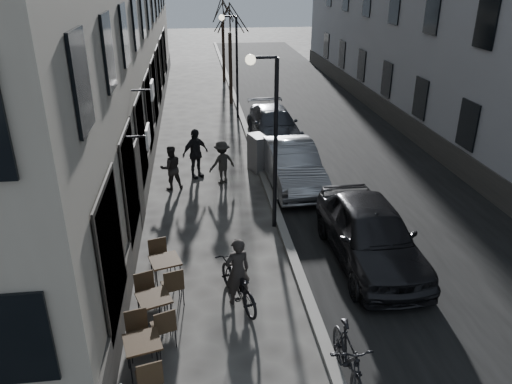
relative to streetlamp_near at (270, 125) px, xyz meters
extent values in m
plane|color=#363331|center=(0.17, -6.00, -3.16)|extent=(120.00, 120.00, 0.00)
cube|color=black|center=(4.02, 10.00, -3.16)|extent=(7.30, 60.00, 0.00)
cube|color=gray|center=(0.37, 10.00, -3.10)|extent=(0.25, 60.00, 0.12)
cylinder|color=black|center=(0.17, 0.00, -0.66)|extent=(0.12, 0.12, 5.00)
cylinder|color=black|center=(-0.18, 0.00, 1.84)|extent=(0.70, 0.08, 0.08)
sphere|color=#FFF2CC|center=(-0.53, 0.00, 1.79)|extent=(0.28, 0.28, 0.28)
cylinder|color=black|center=(0.17, 12.00, -0.66)|extent=(0.12, 0.12, 5.00)
cylinder|color=black|center=(-0.18, 12.00, 1.84)|extent=(0.70, 0.08, 0.08)
sphere|color=#FFF2CC|center=(-0.53, 12.00, 1.79)|extent=(0.28, 0.28, 0.28)
cylinder|color=black|center=(0.07, 15.00, -1.21)|extent=(0.20, 0.20, 3.90)
cylinder|color=black|center=(0.07, 21.00, -1.21)|extent=(0.20, 0.20, 3.90)
cube|color=#2E2014|center=(-3.23, -5.65, -2.37)|extent=(0.80, 0.80, 0.04)
cylinder|color=black|center=(-3.43, -5.98, -2.78)|extent=(0.03, 0.03, 0.77)
cylinder|color=black|center=(-2.89, -5.85, -2.78)|extent=(0.03, 0.03, 0.77)
cylinder|color=black|center=(-3.56, -5.45, -2.78)|extent=(0.03, 0.03, 0.77)
cylinder|color=black|center=(-3.03, -5.31, -2.78)|extent=(0.03, 0.03, 0.77)
cube|color=#2E2014|center=(-3.10, -4.29, -2.37)|extent=(0.84, 0.84, 0.04)
cylinder|color=black|center=(-3.27, -4.65, -2.78)|extent=(0.03, 0.03, 0.77)
cylinder|color=black|center=(-2.75, -4.46, -2.78)|extent=(0.03, 0.03, 0.77)
cylinder|color=black|center=(-3.45, -4.12, -2.78)|extent=(0.03, 0.03, 0.77)
cylinder|color=black|center=(-2.93, -3.94, -2.78)|extent=(0.03, 0.03, 0.77)
cube|color=#2E2014|center=(-2.92, -2.86, -2.35)|extent=(0.84, 0.84, 0.04)
cylinder|color=black|center=(-3.11, -3.21, -2.77)|extent=(0.03, 0.03, 0.78)
cylinder|color=black|center=(-2.57, -3.06, -2.77)|extent=(0.03, 0.03, 0.78)
cylinder|color=black|center=(-3.27, -2.67, -2.77)|extent=(0.03, 0.03, 0.78)
cylinder|color=black|center=(-2.73, -2.51, -2.77)|extent=(0.03, 0.03, 0.78)
cube|color=slate|center=(0.27, 4.60, -2.47)|extent=(0.76, 1.03, 1.39)
imported|color=black|center=(-1.26, -3.59, -2.65)|extent=(1.25, 2.07, 1.02)
imported|color=black|center=(-1.26, -3.59, -2.32)|extent=(0.71, 0.57, 1.68)
imported|color=#272321|center=(-2.96, 3.22, -2.37)|extent=(0.89, 0.77, 1.58)
imported|color=#272522|center=(-1.16, 3.53, -2.37)|extent=(1.18, 1.00, 1.58)
imported|color=black|center=(-2.09, 4.18, -2.23)|extent=(1.16, 0.98, 1.86)
imported|color=black|center=(2.33, -2.24, -2.32)|extent=(2.03, 4.93, 1.67)
imported|color=gray|center=(1.28, 3.06, -2.39)|extent=(1.81, 4.74, 1.54)
imported|color=#34373E|center=(1.47, 8.29, -2.47)|extent=(2.17, 4.88, 1.39)
imported|color=black|center=(0.52, -6.35, -2.56)|extent=(0.57, 1.99, 1.19)
camera|label=1|loc=(-2.04, -13.14, 3.99)|focal=35.00mm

